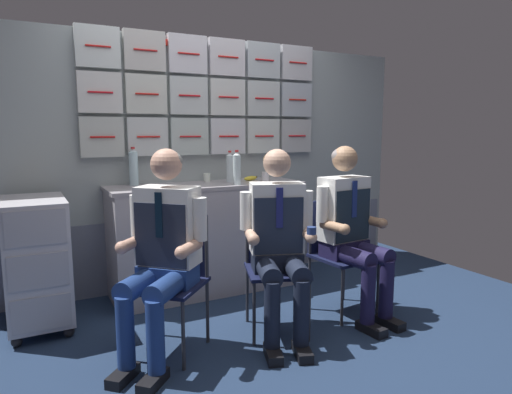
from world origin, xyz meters
name	(u,v)px	position (x,y,z in m)	size (l,w,h in m)	color
ground	(280,340)	(0.00, 0.00, -0.02)	(4.80, 4.80, 0.04)	#1D2D49
galley_bulkhead	(203,156)	(0.01, 1.37, 1.14)	(4.20, 0.14, 2.17)	#98A3A5
galley_counter	(208,237)	(-0.07, 1.09, 0.46)	(1.65, 0.53, 0.92)	#ACA6AD
service_trolley	(37,259)	(-1.40, 0.94, 0.49)	(0.40, 0.65, 0.91)	black
folding_chair_left	(175,267)	(-0.64, 0.23, 0.52)	(0.57, 0.57, 0.84)	#2D2D33
crew_member_left	(162,246)	(-0.75, 0.11, 0.70)	(0.65, 0.66, 1.26)	black
folding_chair_right	(274,254)	(0.06, 0.19, 0.52)	(0.51, 0.51, 0.84)	#2D2D33
crew_member_right	(279,236)	(0.01, 0.04, 0.69)	(0.53, 0.67, 1.25)	black
folding_chair_by_counter	(335,243)	(0.64, 0.25, 0.52)	(0.43, 0.44, 0.84)	#2D2D33
crew_member_by_counter	(351,224)	(0.65, 0.09, 0.69)	(0.50, 0.63, 1.26)	black
water_bottle_short	(237,168)	(0.12, 0.91, 1.06)	(0.07, 0.07, 0.29)	silver
water_bottle_tall	(133,167)	(-0.64, 1.25, 1.07)	(0.07, 0.07, 0.31)	silver
water_bottle_clear	(230,167)	(0.15, 1.11, 1.05)	(0.06, 0.06, 0.27)	silver
coffee_cup_white	(265,177)	(0.45, 1.01, 0.97)	(0.06, 0.06, 0.08)	white
paper_cup_blue	(207,177)	(-0.01, 1.26, 0.96)	(0.06, 0.06, 0.07)	white
snack_banana	(251,178)	(0.37, 1.15, 0.94)	(0.17, 0.10, 0.04)	yellow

